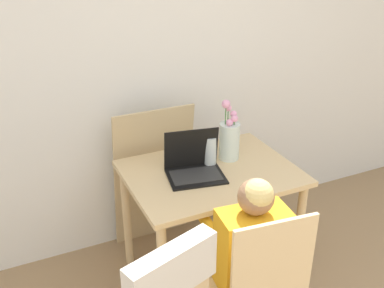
{
  "coord_description": "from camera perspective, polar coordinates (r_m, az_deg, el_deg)",
  "views": [
    {
      "loc": [
        -0.98,
        -0.33,
        1.97
      ],
      "look_at": [
        -0.06,
        1.65,
        0.91
      ],
      "focal_mm": 42.0,
      "sensor_mm": 36.0,
      "label": 1
    }
  ],
  "objects": [
    {
      "name": "cardboard_panel",
      "position": [
        2.96,
        -4.93,
        -4.22
      ],
      "size": [
        0.52,
        0.15,
        0.99
      ],
      "color": "tan",
      "rests_on": "ground_plane"
    },
    {
      "name": "chair_occupied",
      "position": [
        2.2,
        8.24,
        -17.55
      ],
      "size": [
        0.44,
        0.44,
        0.91
      ],
      "rotation": [
        0.0,
        0.0,
        3.04
      ],
      "color": "#D6B784",
      "rests_on": "ground_plane"
    },
    {
      "name": "person_seated",
      "position": [
        2.19,
        7.03,
        -12.51
      ],
      "size": [
        0.37,
        0.45,
        1.01
      ],
      "rotation": [
        0.0,
        0.0,
        3.04
      ],
      "color": "orange",
      "rests_on": "ground_plane"
    },
    {
      "name": "flower_vase",
      "position": [
        2.62,
        4.76,
        0.74
      ],
      "size": [
        0.12,
        0.12,
        0.37
      ],
      "color": "silver",
      "rests_on": "dining_table"
    },
    {
      "name": "water_bottle",
      "position": [
        2.55,
        2.34,
        -0.82
      ],
      "size": [
        0.07,
        0.07,
        0.2
      ],
      "color": "silver",
      "rests_on": "dining_table"
    },
    {
      "name": "wall_back",
      "position": [
        2.82,
        -3.92,
        10.99
      ],
      "size": [
        6.4,
        0.05,
        2.5
      ],
      "color": "white",
      "rests_on": "ground_plane"
    },
    {
      "name": "dining_table",
      "position": [
        2.59,
        2.35,
        -5.54
      ],
      "size": [
        0.94,
        0.71,
        0.73
      ],
      "color": "#D6B784",
      "rests_on": "ground_plane"
    },
    {
      "name": "laptop",
      "position": [
        2.48,
        0.24,
        -2.61
      ],
      "size": [
        0.35,
        0.29,
        0.25
      ],
      "rotation": [
        0.0,
        0.0,
        -0.18
      ],
      "color": "black",
      "rests_on": "dining_table"
    }
  ]
}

